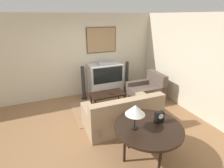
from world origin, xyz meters
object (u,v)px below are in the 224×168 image
(armchair, at_px, (146,92))
(coffee_table, at_px, (108,95))
(speaker_tower_left, at_px, (83,84))
(mantel_clock, at_px, (159,117))
(tv, at_px, (105,79))
(console_table, at_px, (148,129))
(speaker_tower_right, at_px, (127,78))
(table_lamp, at_px, (135,110))
(couch, at_px, (122,115))

(armchair, relative_size, coffee_table, 0.98)
(speaker_tower_left, bearing_deg, mantel_clock, -76.05)
(tv, relative_size, console_table, 0.93)
(coffee_table, xyz_separation_m, mantel_clock, (0.21, -2.17, 0.44))
(coffee_table, bearing_deg, console_table, -91.42)
(tv, xyz_separation_m, speaker_tower_right, (0.79, -0.07, -0.03))
(table_lamp, relative_size, mantel_clock, 2.17)
(mantel_clock, distance_m, speaker_tower_left, 3.09)
(coffee_table, xyz_separation_m, console_table, (-0.05, -2.22, 0.27))
(couch, xyz_separation_m, table_lamp, (-0.30, -1.09, 0.80))
(tv, height_order, console_table, tv)
(armchair, height_order, console_table, armchair)
(table_lamp, bearing_deg, armchair, 51.62)
(table_lamp, distance_m, speaker_tower_right, 3.33)
(coffee_table, xyz_separation_m, table_lamp, (-0.33, -2.17, 0.70))
(table_lamp, height_order, mantel_clock, table_lamp)
(speaker_tower_right, bearing_deg, armchair, -73.19)
(couch, bearing_deg, tv, -98.09)
(mantel_clock, bearing_deg, tv, 88.98)
(tv, xyz_separation_m, mantel_clock, (-0.05, -3.05, 0.27))
(coffee_table, height_order, speaker_tower_right, speaker_tower_right)
(coffee_table, height_order, table_lamp, table_lamp)
(table_lamp, bearing_deg, speaker_tower_left, 93.96)
(tv, distance_m, coffee_table, 0.93)
(table_lamp, distance_m, mantel_clock, 0.60)
(armchair, bearing_deg, speaker_tower_right, -161.92)
(mantel_clock, bearing_deg, coffee_table, 95.47)
(console_table, height_order, mantel_clock, mantel_clock)
(armchair, relative_size, speaker_tower_right, 0.89)
(coffee_table, relative_size, speaker_tower_right, 0.91)
(speaker_tower_right, bearing_deg, tv, 174.95)
(couch, height_order, speaker_tower_left, speaker_tower_left)
(speaker_tower_left, bearing_deg, tv, 5.05)
(tv, height_order, armchair, tv)
(console_table, bearing_deg, armchair, 57.08)
(mantel_clock, bearing_deg, armchair, 61.81)
(armchair, distance_m, console_table, 2.57)
(coffee_table, distance_m, table_lamp, 2.30)
(tv, bearing_deg, console_table, -95.85)
(table_lamp, bearing_deg, console_table, -9.92)
(armchair, bearing_deg, coffee_table, -92.30)
(speaker_tower_right, bearing_deg, table_lamp, -114.91)
(tv, relative_size, coffee_table, 1.16)
(couch, relative_size, armchair, 1.84)
(armchair, xyz_separation_m, console_table, (-1.38, -2.13, 0.37))
(tv, distance_m, speaker_tower_right, 0.80)
(mantel_clock, xyz_separation_m, speaker_tower_left, (-0.74, 2.98, -0.30))
(couch, height_order, coffee_table, couch)
(coffee_table, distance_m, console_table, 2.23)
(couch, relative_size, mantel_clock, 8.46)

